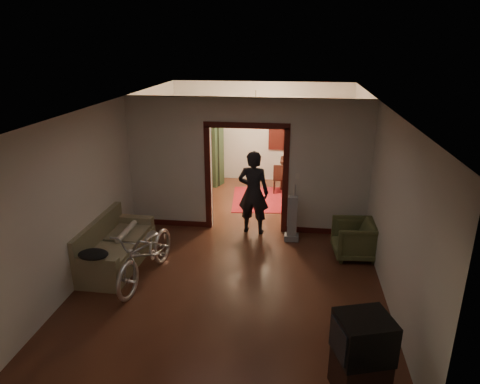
% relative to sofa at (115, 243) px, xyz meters
% --- Properties ---
extents(floor, '(5.00, 8.50, 0.01)m').
position_rel_sofa_xyz_m(floor, '(2.14, 1.15, -0.43)').
color(floor, '#381B11').
rests_on(floor, ground).
extents(ceiling, '(5.00, 8.50, 0.01)m').
position_rel_sofa_xyz_m(ceiling, '(2.14, 1.15, 2.37)').
color(ceiling, white).
rests_on(ceiling, floor).
extents(wall_back, '(5.00, 0.02, 2.80)m').
position_rel_sofa_xyz_m(wall_back, '(2.14, 5.40, 0.97)').
color(wall_back, beige).
rests_on(wall_back, floor).
extents(wall_left, '(0.02, 8.50, 2.80)m').
position_rel_sofa_xyz_m(wall_left, '(-0.36, 1.15, 0.97)').
color(wall_left, beige).
rests_on(wall_left, floor).
extents(wall_right, '(0.02, 8.50, 2.80)m').
position_rel_sofa_xyz_m(wall_right, '(4.64, 1.15, 0.97)').
color(wall_right, beige).
rests_on(wall_right, floor).
extents(partition_wall, '(5.00, 0.14, 2.80)m').
position_rel_sofa_xyz_m(partition_wall, '(2.14, 1.90, 0.97)').
color(partition_wall, beige).
rests_on(partition_wall, floor).
extents(door_casing, '(1.74, 0.20, 2.32)m').
position_rel_sofa_xyz_m(door_casing, '(2.14, 1.90, 0.67)').
color(door_casing, '#38100C').
rests_on(door_casing, floor).
extents(far_window, '(0.98, 0.06, 1.28)m').
position_rel_sofa_xyz_m(far_window, '(2.84, 5.36, 1.12)').
color(far_window, black).
rests_on(far_window, wall_back).
extents(chandelier, '(0.24, 0.24, 0.24)m').
position_rel_sofa_xyz_m(chandelier, '(2.14, 3.65, 1.92)').
color(chandelier, '#FFE0A5').
rests_on(chandelier, ceiling).
extents(light_switch, '(0.08, 0.01, 0.12)m').
position_rel_sofa_xyz_m(light_switch, '(3.19, 1.82, 0.82)').
color(light_switch, silver).
rests_on(light_switch, partition_wall).
extents(sofa, '(0.87, 1.87, 0.86)m').
position_rel_sofa_xyz_m(sofa, '(0.00, 0.00, 0.00)').
color(sofa, '#6E6949').
rests_on(sofa, floor).
extents(rolled_paper, '(0.10, 0.82, 0.10)m').
position_rel_sofa_xyz_m(rolled_paper, '(0.10, 0.30, 0.10)').
color(rolled_paper, beige).
rests_on(rolled_paper, sofa).
extents(jacket, '(0.48, 0.36, 0.14)m').
position_rel_sofa_xyz_m(jacket, '(0.05, -0.91, 0.25)').
color(jacket, black).
rests_on(jacket, sofa).
extents(bicycle, '(0.89, 1.95, 0.99)m').
position_rel_sofa_xyz_m(bicycle, '(0.73, -0.41, 0.07)').
color(bicycle, silver).
rests_on(bicycle, floor).
extents(armchair, '(0.84, 0.82, 0.71)m').
position_rel_sofa_xyz_m(armchair, '(4.29, 0.89, -0.07)').
color(armchair, '#4E532F').
rests_on(armchair, floor).
extents(tv_stand, '(0.68, 0.65, 0.50)m').
position_rel_sofa_xyz_m(tv_stand, '(3.97, -2.48, -0.18)').
color(tv_stand, black).
rests_on(tv_stand, floor).
extents(crt_tv, '(0.71, 0.68, 0.50)m').
position_rel_sofa_xyz_m(crt_tv, '(3.97, -2.48, 0.33)').
color(crt_tv, black).
rests_on(crt_tv, tv_stand).
extents(vacuum, '(0.33, 0.28, 0.94)m').
position_rel_sofa_xyz_m(vacuum, '(3.13, 1.44, 0.04)').
color(vacuum, gray).
rests_on(vacuum, floor).
extents(person, '(0.70, 0.50, 1.77)m').
position_rel_sofa_xyz_m(person, '(2.30, 1.73, 0.46)').
color(person, black).
rests_on(person, floor).
extents(oriental_rug, '(1.60, 2.01, 0.01)m').
position_rel_sofa_xyz_m(oriental_rug, '(2.31, 3.70, -0.42)').
color(oriental_rug, maroon).
rests_on(oriental_rug, floor).
extents(locker, '(0.96, 0.73, 1.71)m').
position_rel_sofa_xyz_m(locker, '(0.67, 4.80, 0.43)').
color(locker, '#253822').
rests_on(locker, floor).
extents(globe, '(0.27, 0.27, 0.27)m').
position_rel_sofa_xyz_m(globe, '(0.67, 4.80, 1.51)').
color(globe, '#1E5972').
rests_on(globe, locker).
extents(desk, '(1.22, 0.93, 0.80)m').
position_rel_sofa_xyz_m(desk, '(3.28, 4.73, -0.03)').
color(desk, black).
rests_on(desk, floor).
extents(desk_chair, '(0.39, 0.39, 0.80)m').
position_rel_sofa_xyz_m(desk_chair, '(2.76, 4.31, -0.03)').
color(desk_chair, black).
rests_on(desk_chair, floor).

